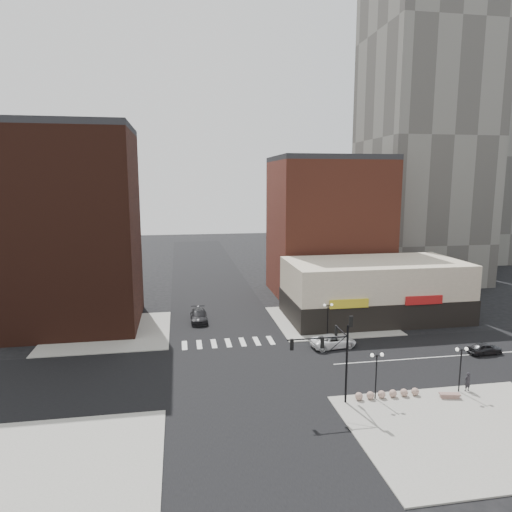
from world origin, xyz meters
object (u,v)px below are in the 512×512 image
object	(u,v)px
street_lamp_ne	(328,312)
dark_sedan_north	(199,316)
street_lamp_se_a	(377,364)
street_lamp_se_b	(461,358)
dark_sedan_east	(485,348)
pedestrian	(467,382)
stone_bench	(450,396)
white_suv	(333,341)
traffic_signal	(335,348)

from	to	relation	value
street_lamp_ne	dark_sedan_north	world-z (taller)	street_lamp_ne
street_lamp_se_a	street_lamp_se_b	distance (m)	8.00
dark_sedan_east	pedestrian	xyz separation A→B (m)	(-7.58, -7.98, 0.35)
pedestrian	stone_bench	distance (m)	2.62
street_lamp_se_b	white_suv	distance (m)	14.99
street_lamp_se_b	dark_sedan_east	bearing A→B (deg)	43.60
dark_sedan_north	stone_bench	distance (m)	33.21
street_lamp_se_b	dark_sedan_north	xyz separation A→B (m)	(-22.11, 25.06, -2.50)
stone_bench	pedestrian	bearing A→B (deg)	36.01
street_lamp_ne	dark_sedan_east	world-z (taller)	street_lamp_ne
street_lamp_se_b	dark_sedan_north	bearing A→B (deg)	131.43
street_lamp_se_b	traffic_signal	bearing A→B (deg)	179.18
street_lamp_ne	pedestrian	xyz separation A→B (m)	(7.80, -16.00, -2.29)
dark_sedan_north	stone_bench	world-z (taller)	dark_sedan_north
white_suv	dark_sedan_north	xyz separation A→B (m)	(-14.73, 12.26, 0.05)
street_lamp_ne	pedestrian	size ratio (longest dim) A/B	2.37
street_lamp_se_b	street_lamp_ne	world-z (taller)	same
street_lamp_se_a	stone_bench	world-z (taller)	street_lamp_se_a
street_lamp_se_a	traffic_signal	bearing A→B (deg)	177.43
dark_sedan_north	stone_bench	size ratio (longest dim) A/B	2.98
street_lamp_ne	white_suv	size ratio (longest dim) A/B	0.78
dark_sedan_north	pedestrian	xyz separation A→B (m)	(22.92, -25.06, 0.21)
traffic_signal	white_suv	xyz separation A→B (m)	(4.38, 12.63, -4.22)
dark_sedan_east	traffic_signal	bearing A→B (deg)	106.82
street_lamp_se_b	pedestrian	distance (m)	2.43
street_lamp_se_b	stone_bench	world-z (taller)	street_lamp_se_b
dark_sedan_east	pedestrian	distance (m)	11.02
white_suv	stone_bench	size ratio (longest dim) A/B	2.91
street_lamp_ne	dark_sedan_north	bearing A→B (deg)	149.06
white_suv	dark_sedan_north	bearing A→B (deg)	42.63
street_lamp_se_a	white_suv	size ratio (longest dim) A/B	0.78
street_lamp_se_b	dark_sedan_north	world-z (taller)	street_lamp_se_b
street_lamp_se_a	street_lamp_se_b	xyz separation A→B (m)	(8.00, 0.00, 0.00)
street_lamp_se_a	stone_bench	distance (m)	7.19
street_lamp_ne	dark_sedan_north	xyz separation A→B (m)	(-15.11, 9.06, -2.50)
white_suv	dark_sedan_east	distance (m)	16.48
white_suv	dark_sedan_north	size ratio (longest dim) A/B	0.98
dark_sedan_north	stone_bench	xyz separation A→B (m)	(20.59, -26.06, -0.45)
white_suv	dark_sedan_north	world-z (taller)	dark_sedan_north
street_lamp_se_b	street_lamp_ne	xyz separation A→B (m)	(-7.00, 16.00, 0.00)
dark_sedan_east	pedestrian	size ratio (longest dim) A/B	2.16
street_lamp_ne	dark_sedan_east	xyz separation A→B (m)	(15.38, -8.02, -2.64)
dark_sedan_north	pedestrian	size ratio (longest dim) A/B	3.11
stone_bench	street_lamp_ne	bearing A→B (deg)	120.62
white_suv	pedestrian	distance (m)	15.19
white_suv	traffic_signal	bearing A→B (deg)	153.25
dark_sedan_east	white_suv	bearing A→B (deg)	68.65
street_lamp_se_b	dark_sedan_east	size ratio (longest dim) A/B	1.09
traffic_signal	dark_sedan_east	world-z (taller)	traffic_signal
street_lamp_se_a	dark_sedan_east	world-z (taller)	street_lamp_se_a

